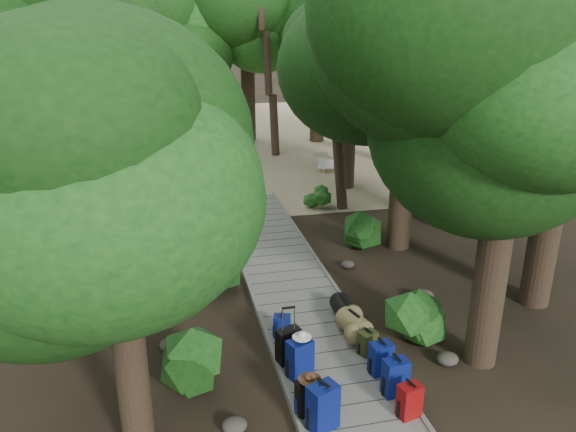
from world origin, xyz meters
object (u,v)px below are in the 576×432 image
object	(u,v)px
backpack_left_d	(282,325)
sun_lounger	(326,161)
backpack_right_d	(368,342)
duffel_right_black	(344,309)
backpack_left_b	(307,396)
backpack_right_c	(381,357)
backpack_right_b	(396,375)
kayak	(168,171)
backpack_left_a	(323,405)
backpack_right_a	(410,399)
suitcase_on_boardwalk	(288,346)
duffel_right_khaki	(354,324)
lone_suitcase_on_sand	(252,180)
backpack_left_c	(300,356)

from	to	relation	value
backpack_left_d	sun_lounger	size ratio (longest dim) A/B	0.25
backpack_right_d	duffel_right_black	xyz separation A→B (m)	(-0.02, 1.28, -0.04)
backpack_right_d	sun_lounger	bearing A→B (deg)	56.18
backpack_left_b	backpack_right_c	distance (m)	1.69
backpack_right_b	kayak	xyz separation A→B (m)	(-3.26, 14.42, -0.31)
backpack_left_a	kayak	bearing A→B (deg)	74.55
backpack_left_b	backpack_right_a	world-z (taller)	backpack_left_b
backpack_right_b	duffel_right_black	distance (m)	2.49
backpack_right_c	duffel_right_black	world-z (taller)	backpack_right_c
backpack_left_a	suitcase_on_boardwalk	distance (m)	1.77
backpack_right_a	backpack_right_d	bearing A→B (deg)	78.07
backpack_right_a	backpack_right_c	size ratio (longest dim) A/B	0.96
backpack_left_a	duffel_right_khaki	bearing A→B (deg)	38.00
backpack_left_a	lone_suitcase_on_sand	bearing A→B (deg)	62.61
backpack_left_c	suitcase_on_boardwalk	bearing A→B (deg)	80.41
backpack_left_a	duffel_right_khaki	xyz separation A→B (m)	(1.33, 2.35, -0.19)
backpack_left_c	duffel_right_khaki	world-z (taller)	backpack_left_c
backpack_left_c	backpack_right_c	distance (m)	1.42
backpack_left_a	duffel_right_khaki	size ratio (longest dim) A/B	1.23
backpack_left_b	kayak	size ratio (longest dim) A/B	0.21
backpack_left_b	sun_lounger	xyz separation A→B (m)	(4.54, 14.04, -0.10)
duffel_right_khaki	suitcase_on_boardwalk	size ratio (longest dim) A/B	1.01
backpack_left_d	backpack_right_d	size ratio (longest dim) A/B	0.99
backpack_right_a	suitcase_on_boardwalk	distance (m)	2.37
backpack_left_b	lone_suitcase_on_sand	world-z (taller)	backpack_left_b
backpack_left_a	backpack_right_d	world-z (taller)	backpack_left_a
suitcase_on_boardwalk	sun_lounger	xyz separation A→B (m)	(4.50, 12.63, -0.12)
backpack_left_c	kayak	bearing A→B (deg)	76.10
suitcase_on_boardwalk	backpack_right_c	bearing A→B (deg)	-41.08
backpack_right_a	backpack_right_c	world-z (taller)	backpack_right_c
kayak	backpack_left_d	bearing A→B (deg)	-101.88
backpack_right_d	duffel_right_khaki	distance (m)	0.66
backpack_right_a	backpack_right_d	size ratio (longest dim) A/B	1.26
backpack_left_a	kayak	size ratio (longest dim) A/B	0.28
duffel_right_khaki	kayak	size ratio (longest dim) A/B	0.23
backpack_right_a	backpack_right_b	bearing A→B (deg)	77.18
lone_suitcase_on_sand	duffel_right_khaki	bearing A→B (deg)	-72.51
backpack_left_a	backpack_left_c	bearing A→B (deg)	68.36
backpack_left_b	sun_lounger	world-z (taller)	backpack_left_b
backpack_right_b	duffel_right_black	bearing A→B (deg)	85.43
backpack_left_a	duffel_right_black	world-z (taller)	backpack_left_a
duffel_right_black	suitcase_on_boardwalk	distance (m)	1.90
backpack_left_b	suitcase_on_boardwalk	xyz separation A→B (m)	(0.03, 1.41, 0.02)
backpack_left_d	backpack_right_b	bearing A→B (deg)	-38.84
backpack_right_d	backpack_right_c	bearing A→B (deg)	-109.42
duffel_right_khaki	sun_lounger	world-z (taller)	sun_lounger
backpack_left_a	backpack_right_c	distance (m)	1.76
backpack_right_d	suitcase_on_boardwalk	world-z (taller)	suitcase_on_boardwalk
duffel_right_black	backpack_right_c	bearing A→B (deg)	-87.53
duffel_right_khaki	suitcase_on_boardwalk	distance (m)	1.56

